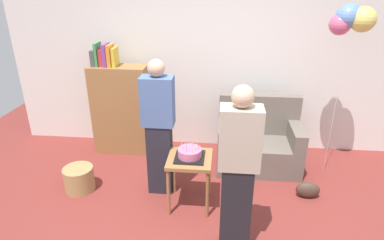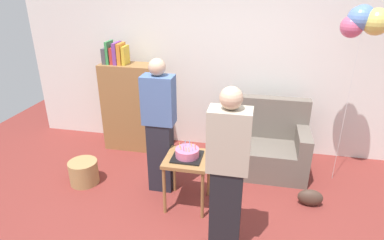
{
  "view_description": "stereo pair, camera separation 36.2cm",
  "coord_description": "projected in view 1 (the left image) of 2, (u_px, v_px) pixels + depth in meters",
  "views": [
    {
      "loc": [
        0.16,
        -2.6,
        2.39
      ],
      "look_at": [
        -0.17,
        0.71,
        0.95
      ],
      "focal_mm": 30.38,
      "sensor_mm": 36.0,
      "label": 1
    },
    {
      "loc": [
        0.52,
        -2.55,
        2.39
      ],
      "look_at": [
        -0.17,
        0.71,
        0.95
      ],
      "focal_mm": 30.38,
      "sensor_mm": 36.0,
      "label": 2
    }
  ],
  "objects": [
    {
      "name": "wall_back",
      "position": [
        213.0,
        58.0,
        4.68
      ],
      "size": [
        6.0,
        0.1,
        2.7
      ],
      "primitive_type": "cube",
      "color": "silver",
      "rests_on": "ground_plane"
    },
    {
      "name": "person_holding_cake",
      "position": [
        238.0,
        171.0,
        2.87
      ],
      "size": [
        0.36,
        0.22,
        1.63
      ],
      "rotation": [
        0.0,
        0.0,
        2.99
      ],
      "color": "black",
      "rests_on": "ground_plane"
    },
    {
      "name": "wicker_basket",
      "position": [
        79.0,
        179.0,
        3.98
      ],
      "size": [
        0.36,
        0.36,
        0.3
      ],
      "primitive_type": "cylinder",
      "color": "#A88451",
      "rests_on": "ground_plane"
    },
    {
      "name": "bookshelf",
      "position": [
        121.0,
        108.0,
        4.72
      ],
      "size": [
        0.8,
        0.36,
        1.61
      ],
      "color": "olive",
      "rests_on": "ground_plane"
    },
    {
      "name": "handbag",
      "position": [
        308.0,
        190.0,
        3.85
      ],
      "size": [
        0.28,
        0.14,
        0.2
      ],
      "primitive_type": "ellipsoid",
      "color": "#473328",
      "rests_on": "ground_plane"
    },
    {
      "name": "birthday_cake",
      "position": [
        190.0,
        154.0,
        3.52
      ],
      "size": [
        0.32,
        0.32,
        0.17
      ],
      "color": "black",
      "rests_on": "side_table"
    },
    {
      "name": "side_table",
      "position": [
        190.0,
        165.0,
        3.57
      ],
      "size": [
        0.48,
        0.48,
        0.61
      ],
      "color": "olive",
      "rests_on": "ground_plane"
    },
    {
      "name": "ground_plane",
      "position": [
        202.0,
        233.0,
        3.34
      ],
      "size": [
        8.0,
        8.0,
        0.0
      ],
      "primitive_type": "plane",
      "color": "maroon"
    },
    {
      "name": "person_blowing_candles",
      "position": [
        159.0,
        128.0,
        3.71
      ],
      "size": [
        0.36,
        0.22,
        1.63
      ],
      "rotation": [
        0.0,
        0.0,
        0.27
      ],
      "color": "#23232D",
      "rests_on": "ground_plane"
    },
    {
      "name": "balloon_bunch",
      "position": [
        351.0,
        19.0,
        3.71
      ],
      "size": [
        0.49,
        0.33,
        2.15
      ],
      "color": "silver",
      "rests_on": "ground_plane"
    },
    {
      "name": "couch",
      "position": [
        258.0,
        143.0,
        4.45
      ],
      "size": [
        1.1,
        0.7,
        0.96
      ],
      "color": "#6B6056",
      "rests_on": "ground_plane"
    }
  ]
}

